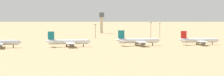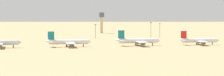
# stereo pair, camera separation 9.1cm
# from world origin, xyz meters

# --- Properties ---
(ground) EXTENTS (4000.00, 4000.00, 0.00)m
(ground) POSITION_xyz_m (0.00, 0.00, 0.00)
(ground) COLOR tan
(ridge_west) EXTENTS (354.72, 342.37, 60.73)m
(ridge_west) POSITION_xyz_m (-55.57, 1050.68, 30.36)
(ridge_west) COLOR #7A6E5E
(ridge_west) RESTS_ON ground
(parked_jet_teal_1) EXTENTS (33.41, 28.02, 11.05)m
(parked_jet_teal_1) POSITION_xyz_m (-49.48, 24.61, 3.62)
(parked_jet_teal_1) COLOR white
(parked_jet_teal_1) RESTS_ON ground
(parked_jet_teal_2) EXTENTS (34.48, 28.84, 11.42)m
(parked_jet_teal_2) POSITION_xyz_m (1.40, 25.32, 3.74)
(parked_jet_teal_2) COLOR white
(parked_jet_teal_2) RESTS_ON ground
(parked_jet_red_3) EXTENTS (31.91, 26.98, 10.53)m
(parked_jet_red_3) POSITION_xyz_m (47.98, 24.97, 3.45)
(parked_jet_red_3) COLOR white
(parked_jet_red_3) RESTS_ON ground
(control_tower) EXTENTS (5.20, 5.20, 22.61)m
(control_tower) POSITION_xyz_m (7.60, 212.42, 13.64)
(control_tower) COLOR #C6B793
(control_tower) RESTS_ON ground
(light_pole_west) EXTENTS (1.80, 0.50, 13.07)m
(light_pole_west) POSITION_xyz_m (47.29, 123.19, 7.70)
(light_pole_west) COLOR #59595E
(light_pole_west) RESTS_ON ground
(light_pole_mid) EXTENTS (1.80, 0.50, 12.65)m
(light_pole_mid) POSITION_xyz_m (-14.28, 119.31, 7.48)
(light_pole_mid) COLOR #59595E
(light_pole_mid) RESTS_ON ground
(light_pole_east) EXTENTS (1.80, 0.50, 14.51)m
(light_pole_east) POSITION_xyz_m (34.83, 109.49, 8.45)
(light_pole_east) COLOR #59595E
(light_pole_east) RESTS_ON ground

